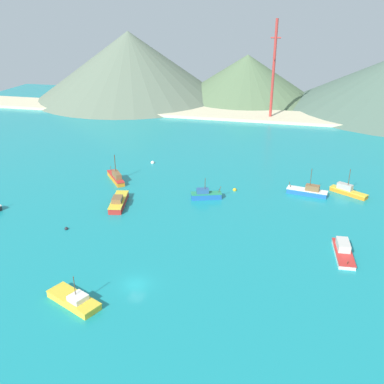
# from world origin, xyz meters

# --- Properties ---
(ground) EXTENTS (260.00, 280.00, 0.50)m
(ground) POSITION_xyz_m (0.00, 30.00, -0.25)
(ground) COLOR teal
(fishing_boat_0) EXTENTS (7.86, 9.23, 7.10)m
(fishing_boat_0) POSITION_xyz_m (-20.78, 41.55, 1.02)
(fishing_boat_0) COLOR orange
(fishing_boat_0) RESTS_ON ground
(fishing_boat_2) EXTENTS (8.72, 6.44, 6.46)m
(fishing_boat_2) POSITION_xyz_m (36.65, 46.52, 0.91)
(fishing_boat_2) COLOR orange
(fishing_boat_2) RESTS_ON ground
(fishing_boat_3) EXTENTS (3.57, 9.98, 2.23)m
(fishing_boat_3) POSITION_xyz_m (33.53, 17.58, 0.81)
(fishing_boat_3) COLOR silver
(fishing_boat_3) RESTS_ON ground
(fishing_boat_4) EXTENTS (7.44, 4.32, 5.14)m
(fishing_boat_4) POSITION_xyz_m (4.02, 36.11, 0.97)
(fishing_boat_4) COLOR #1E5BA8
(fishing_boat_4) RESTS_ON ground
(fishing_boat_5) EXTENTS (9.79, 4.00, 6.67)m
(fishing_boat_5) POSITION_xyz_m (27.44, 44.08, 0.92)
(fishing_boat_5) COLOR #1E5BA8
(fishing_boat_5) RESTS_ON ground
(fishing_boat_6) EXTENTS (9.80, 6.76, 5.13)m
(fishing_boat_6) POSITION_xyz_m (-7.39, -6.79, 0.69)
(fishing_boat_6) COLOR gold
(fishing_boat_6) RESTS_ON ground
(fishing_boat_7) EXTENTS (4.89, 10.64, 2.58)m
(fishing_boat_7) POSITION_xyz_m (-14.37, 27.71, 0.93)
(fishing_boat_7) COLOR red
(fishing_boat_7) RESTS_ON ground
(buoy_0) EXTENTS (0.93, 0.93, 0.93)m
(buoy_0) POSITION_xyz_m (9.98, 42.47, 0.16)
(buoy_0) COLOR gold
(buoy_0) RESTS_ON ground
(buoy_1) EXTENTS (0.76, 0.76, 0.76)m
(buoy_1) POSITION_xyz_m (-20.37, 14.55, 0.13)
(buoy_1) COLOR #232328
(buoy_1) RESTS_ON ground
(buoy_2) EXTENTS (1.05, 1.05, 1.05)m
(buoy_2) POSITION_xyz_m (-15.91, 56.72, 0.18)
(buoy_2) COLOR silver
(buoy_2) RESTS_ON ground
(beach_strip) EXTENTS (247.00, 19.11, 1.20)m
(beach_strip) POSITION_xyz_m (0.00, 119.83, 0.60)
(beach_strip) COLOR beige
(beach_strip) RESTS_ON ground
(hill_west) EXTENTS (90.37, 90.37, 30.87)m
(hill_west) POSITION_xyz_m (-56.47, 145.82, 15.44)
(hill_west) COLOR #60705B
(hill_west) RESTS_ON ground
(hill_central) EXTENTS (66.33, 66.33, 20.63)m
(hill_central) POSITION_xyz_m (-1.22, 156.33, 10.32)
(hill_central) COLOR #56704C
(hill_central) RESTS_ON ground
(radio_tower) EXTENTS (3.75, 3.00, 37.49)m
(radio_tower) POSITION_xyz_m (13.16, 117.35, 19.12)
(radio_tower) COLOR #B7332D
(radio_tower) RESTS_ON ground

